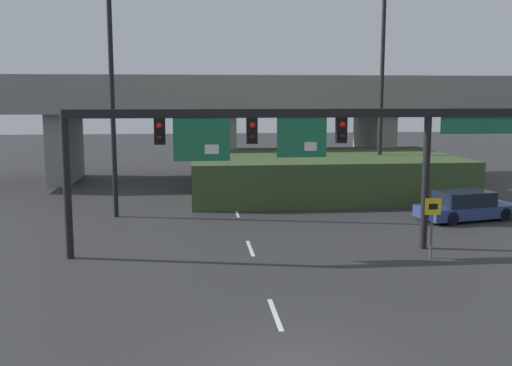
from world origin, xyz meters
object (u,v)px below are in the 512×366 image
object	(u,v)px
highway_light_pole_near	(382,68)
highway_light_pole_far	(111,53)
speed_limit_sign	(432,218)
signal_gantry	(284,135)
parked_sedan_near_right	(466,206)

from	to	relation	value
highway_light_pole_near	highway_light_pole_far	size ratio (longest dim) A/B	0.95
highway_light_pole_near	speed_limit_sign	bearing A→B (deg)	-100.07
speed_limit_sign	highway_light_pole_far	size ratio (longest dim) A/B	0.15
signal_gantry	parked_sedan_near_right	world-z (taller)	signal_gantry
speed_limit_sign	highway_light_pole_far	world-z (taller)	highway_light_pole_far
signal_gantry	highway_light_pole_near	bearing A→B (deg)	58.83
highway_light_pole_far	parked_sedan_near_right	world-z (taller)	highway_light_pole_far
speed_limit_sign	highway_light_pole_near	distance (m)	15.61
speed_limit_sign	parked_sedan_near_right	size ratio (longest dim) A/B	0.45
speed_limit_sign	parked_sedan_near_right	world-z (taller)	speed_limit_sign
signal_gantry	speed_limit_sign	xyz separation A→B (m)	(5.22, -1.40, -2.95)
signal_gantry	highway_light_pole_far	bearing A→B (deg)	133.74
parked_sedan_near_right	speed_limit_sign	bearing A→B (deg)	-136.80
parked_sedan_near_right	highway_light_pole_near	bearing A→B (deg)	90.37
speed_limit_sign	highway_light_pole_far	bearing A→B (deg)	144.33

